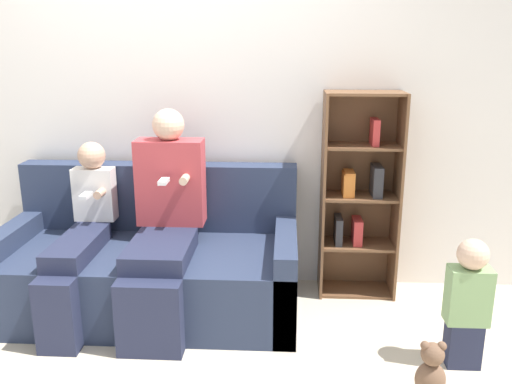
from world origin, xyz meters
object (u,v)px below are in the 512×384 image
(child_seated, at_px, (79,236))
(bookshelf, at_px, (359,194))
(couch, at_px, (151,266))
(teddy_bear, at_px, (431,371))
(adult_seated, at_px, (164,217))
(toddler_standing, at_px, (467,301))

(child_seated, relative_size, bookshelf, 0.77)
(couch, distance_m, teddy_bear, 1.81)
(adult_seated, distance_m, child_seated, 0.54)
(adult_seated, xyz_separation_m, toddler_standing, (1.71, -0.47, -0.28))
(child_seated, xyz_separation_m, teddy_bear, (1.99, -0.70, -0.40))
(couch, distance_m, toddler_standing, 1.92)
(child_seated, xyz_separation_m, toddler_standing, (2.23, -0.41, -0.16))
(teddy_bear, bearing_deg, adult_seated, 152.49)
(toddler_standing, bearing_deg, child_seated, 169.64)
(couch, height_order, adult_seated, adult_seated)
(child_seated, height_order, bookshelf, bookshelf)
(child_seated, height_order, toddler_standing, child_seated)
(toddler_standing, relative_size, bookshelf, 0.52)
(child_seated, distance_m, teddy_bear, 2.15)
(couch, relative_size, child_seated, 1.76)
(adult_seated, bearing_deg, child_seated, -173.20)
(couch, distance_m, adult_seated, 0.40)
(toddler_standing, xyz_separation_m, teddy_bear, (-0.24, -0.29, -0.23))
(adult_seated, distance_m, toddler_standing, 1.80)
(adult_seated, height_order, teddy_bear, adult_seated)
(bookshelf, xyz_separation_m, teddy_bear, (0.23, -1.19, -0.56))
(couch, xyz_separation_m, adult_seated, (0.13, -0.09, 0.37))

